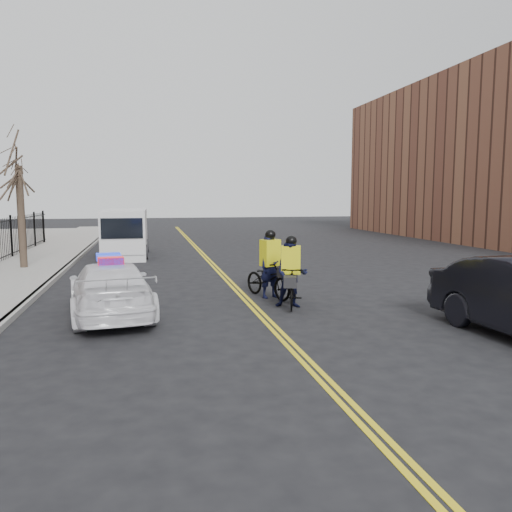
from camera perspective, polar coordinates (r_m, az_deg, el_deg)
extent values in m
plane|color=black|center=(11.92, 1.33, -7.51)|extent=(120.00, 120.00, 0.00)
cube|color=yellow|center=(19.63, -4.38, -1.84)|extent=(0.10, 60.00, 0.01)
cube|color=yellow|center=(19.65, -3.92, -1.82)|extent=(0.10, 60.00, 0.01)
cube|color=gray|center=(20.02, -25.94, -2.14)|extent=(3.00, 60.00, 0.15)
cube|color=gray|center=(19.72, -21.70, -2.06)|extent=(0.20, 60.00, 0.15)
cylinder|color=#382B21|center=(21.80, -25.25, 4.06)|extent=(0.28, 0.28, 4.00)
imported|color=white|center=(12.87, -16.28, -3.64)|extent=(2.50, 4.87, 1.35)
cube|color=#0C26CC|center=(12.76, -16.40, -0.30)|extent=(0.72, 1.30, 0.16)
cube|color=white|center=(25.64, -14.67, 2.57)|extent=(2.08, 5.44, 2.31)
cube|color=white|center=(23.31, -14.97, 1.66)|extent=(1.97, 0.83, 1.20)
cube|color=black|center=(22.87, -15.08, 3.08)|extent=(1.81, 0.12, 0.90)
cylinder|color=black|center=(24.19, -17.07, 0.34)|extent=(0.26, 0.71, 0.70)
cylinder|color=black|center=(24.08, -12.56, 0.45)|extent=(0.26, 0.71, 0.70)
cylinder|color=black|center=(27.37, -16.43, 1.08)|extent=(0.26, 0.71, 0.70)
cylinder|color=black|center=(27.27, -12.44, 1.18)|extent=(0.26, 0.71, 0.70)
imported|color=black|center=(14.62, 1.62, -2.69)|extent=(1.46, 2.15, 1.07)
imported|color=black|center=(14.57, 1.62, -1.21)|extent=(0.79, 0.67, 1.84)
cube|color=yellow|center=(14.51, 1.63, 0.37)|extent=(0.62, 0.54, 0.77)
sphere|color=black|center=(14.47, 1.64, 2.44)|extent=(0.31, 0.31, 0.31)
cube|color=black|center=(14.02, 3.39, -1.88)|extent=(0.46, 0.48, 0.29)
imported|color=black|center=(13.39, 3.99, -3.43)|extent=(1.09, 1.98, 1.15)
imported|color=black|center=(13.33, 4.00, -2.11)|extent=(1.02, 0.90, 1.77)
cube|color=yellow|center=(13.28, 4.02, -0.44)|extent=(0.59, 0.48, 0.74)
sphere|color=black|center=(13.23, 4.04, 1.73)|extent=(0.30, 0.30, 0.30)
cube|color=black|center=(12.67, 3.92, -2.96)|extent=(0.42, 0.45, 0.28)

